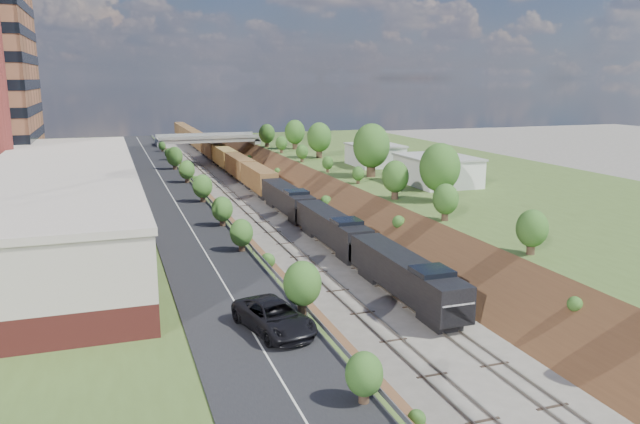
% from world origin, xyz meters
% --- Properties ---
extents(ground, '(400.00, 400.00, 0.00)m').
position_xyz_m(ground, '(0.00, 0.00, 0.00)').
color(ground, '#6B665B').
rests_on(ground, ground).
extents(platform_left, '(44.00, 180.00, 5.00)m').
position_xyz_m(platform_left, '(-33.00, 60.00, 2.50)').
color(platform_left, '#445B25').
rests_on(platform_left, ground).
extents(platform_right, '(44.00, 180.00, 5.00)m').
position_xyz_m(platform_right, '(33.00, 60.00, 2.50)').
color(platform_right, '#445B25').
rests_on(platform_right, ground).
extents(embankment_left, '(10.00, 180.00, 10.00)m').
position_xyz_m(embankment_left, '(-11.00, 60.00, 0.00)').
color(embankment_left, brown).
rests_on(embankment_left, ground).
extents(embankment_right, '(10.00, 180.00, 10.00)m').
position_xyz_m(embankment_right, '(11.00, 60.00, 0.00)').
color(embankment_right, brown).
rests_on(embankment_right, ground).
extents(rail_left_track, '(1.58, 180.00, 0.18)m').
position_xyz_m(rail_left_track, '(-2.60, 60.00, 0.09)').
color(rail_left_track, gray).
rests_on(rail_left_track, ground).
extents(rail_right_track, '(1.58, 180.00, 0.18)m').
position_xyz_m(rail_right_track, '(2.60, 60.00, 0.09)').
color(rail_right_track, gray).
rests_on(rail_right_track, ground).
extents(road, '(8.00, 180.00, 0.10)m').
position_xyz_m(road, '(-15.50, 60.00, 5.05)').
color(road, black).
rests_on(road, platform_left).
extents(guardrail, '(0.10, 171.00, 0.70)m').
position_xyz_m(guardrail, '(-11.40, 59.80, 5.55)').
color(guardrail, '#99999E').
rests_on(guardrail, platform_left).
extents(commercial_building, '(14.30, 62.30, 7.00)m').
position_xyz_m(commercial_building, '(-28.00, 38.00, 8.51)').
color(commercial_building, maroon).
rests_on(commercial_building, platform_left).
extents(overpass, '(24.50, 8.30, 7.40)m').
position_xyz_m(overpass, '(0.00, 122.00, 4.92)').
color(overpass, gray).
rests_on(overpass, ground).
extents(white_building_near, '(9.00, 12.00, 4.00)m').
position_xyz_m(white_building_near, '(23.50, 52.00, 7.00)').
color(white_building_near, silver).
rests_on(white_building_near, platform_right).
extents(white_building_far, '(8.00, 10.00, 3.60)m').
position_xyz_m(white_building_far, '(23.00, 74.00, 6.80)').
color(white_building_far, silver).
rests_on(white_building_far, platform_right).
extents(tree_right_large, '(5.25, 5.25, 7.61)m').
position_xyz_m(tree_right_large, '(17.00, 40.00, 9.38)').
color(tree_right_large, '#473323').
rests_on(tree_right_large, platform_right).
extents(tree_left_crest, '(2.45, 2.45, 3.55)m').
position_xyz_m(tree_left_crest, '(-11.80, 20.00, 7.04)').
color(tree_left_crest, '#473323').
rests_on(tree_left_crest, platform_left).
extents(freight_train, '(3.22, 198.01, 4.77)m').
position_xyz_m(freight_train, '(2.60, 113.18, 2.74)').
color(freight_train, black).
rests_on(freight_train, ground).
extents(suv, '(4.67, 7.41, 1.91)m').
position_xyz_m(suv, '(-14.17, 5.50, 6.05)').
color(suv, black).
rests_on(suv, road).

